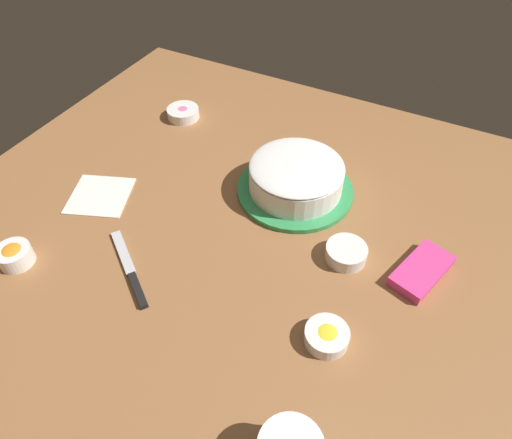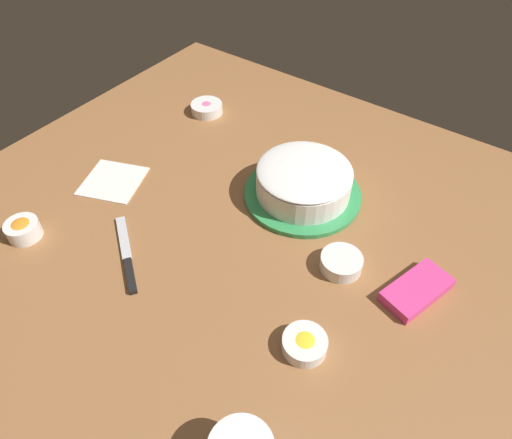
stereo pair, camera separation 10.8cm
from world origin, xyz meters
TOP-DOWN VIEW (x-y plane):
  - ground_plane at (0.00, 0.00)m, footprint 1.54×1.54m
  - frosted_cake at (0.26, -0.04)m, footprint 0.30×0.30m
  - spreading_knife at (-0.16, 0.16)m, footprint 0.15×0.20m
  - sprinkle_bowl_orange at (-0.25, 0.42)m, footprint 0.08×0.08m
  - sprinkle_bowl_pink at (0.41, 0.41)m, footprint 0.10×0.10m
  - sprinkle_bowl_yellow at (-0.11, -0.28)m, footprint 0.09×0.09m
  - sprinkle_bowl_green at (0.11, -0.24)m, footprint 0.09×0.09m
  - candy_box_lower at (0.14, -0.40)m, footprint 0.17×0.12m
  - paper_napkin at (0.01, 0.40)m, footprint 0.19×0.19m

SIDE VIEW (x-z plane):
  - ground_plane at x=0.00m, z-range 0.00..0.00m
  - paper_napkin at x=0.01m, z-range 0.00..0.01m
  - spreading_knife at x=-0.16m, z-range 0.00..0.01m
  - candy_box_lower at x=0.14m, z-range 0.00..0.03m
  - sprinkle_bowl_pink at x=0.41m, z-range 0.00..0.03m
  - sprinkle_bowl_yellow at x=-0.11m, z-range 0.00..0.03m
  - sprinkle_bowl_green at x=0.11m, z-range 0.00..0.04m
  - sprinkle_bowl_orange at x=-0.25m, z-range 0.00..0.05m
  - frosted_cake at x=0.26m, z-range 0.00..0.10m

